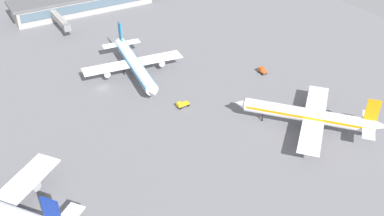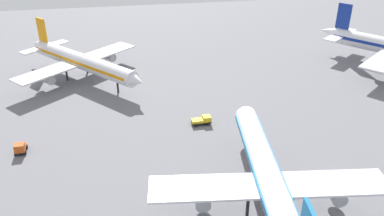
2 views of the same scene
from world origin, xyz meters
The scene contains 7 objects.
ground centered at (0.00, 0.00, 0.00)m, with size 288.00×288.00×0.00m, color slate.
terminal_building centered at (-20.08, -77.94, 4.58)m, with size 71.68×18.19×8.98m.
airplane_taxiing centered at (-14.18, -2.25, 5.36)m, with size 39.10×48.44×14.75m.
airplane_distant centered at (-47.36, 57.30, 5.30)m, with size 35.93×39.10×14.57m.
pushback_tractor centered at (-19.19, 25.74, 0.97)m, with size 4.49×2.38×1.90m.
baggage_tug centered at (-57.59, 20.97, 1.16)m, with size 2.34×3.29×2.30m.
jet_bridge centered at (-2.44, -58.65, 5.14)m, with size 3.31×23.54×6.74m.
Camera 1 is at (42.18, 135.93, 84.28)m, focal length 41.16 mm.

